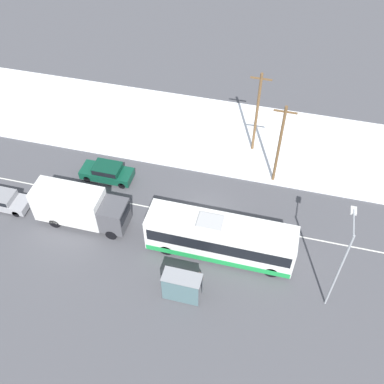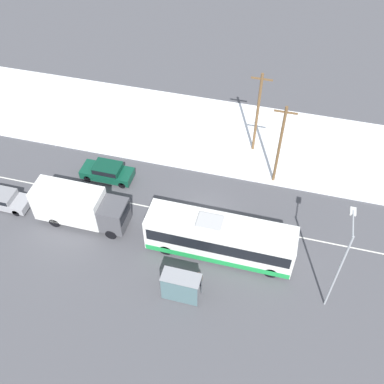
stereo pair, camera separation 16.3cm
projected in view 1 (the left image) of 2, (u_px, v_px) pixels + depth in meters
The scene contains 12 objects.
ground_plane at pixel (203, 218), 36.20m from camera, with size 120.00×120.00×0.00m, color #4C4C51.
snow_lot at pixel (228, 136), 43.05m from camera, with size 80.00×10.80×0.12m.
lane_marking_center at pixel (203, 218), 36.20m from camera, with size 60.00×0.12×0.00m.
city_bus at pixel (220, 238), 32.69m from camera, with size 10.85×2.57×3.44m.
box_truck at pixel (79, 206), 34.62m from camera, with size 7.32×2.30×3.29m.
sedan_car at pixel (107, 172), 38.64m from camera, with size 4.48×1.80×1.51m.
parked_car_near_truck at pixel (2, 199), 36.55m from camera, with size 4.51×1.80×1.36m.
pedestrian_at_stop at pixel (199, 278), 31.25m from camera, with size 0.56×0.25×1.56m.
bus_shelter at pixel (181, 286), 29.97m from camera, with size 2.65×1.20×2.40m.
streetlamp at pixel (342, 258), 27.79m from camera, with size 0.36×2.49×7.63m.
utility_pole_roadside at pixel (279, 144), 36.07m from camera, with size 1.80×0.24×7.85m.
utility_pole_snowlot at pixel (257, 112), 38.72m from camera, with size 1.80×0.24×8.11m.
Camera 1 is at (4.87, -22.63, 27.92)m, focal length 42.00 mm.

